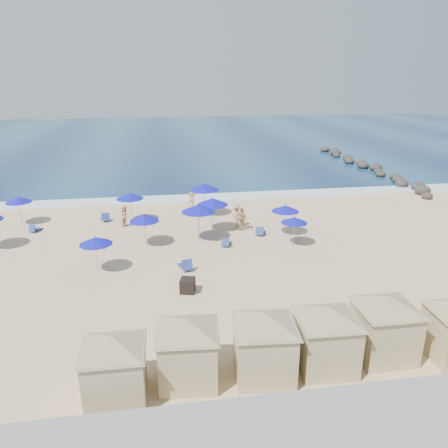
% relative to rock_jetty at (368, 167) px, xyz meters
% --- Properties ---
extents(ground, '(160.00, 160.00, 0.00)m').
position_rel_rock_jetty_xyz_m(ground, '(-24.01, -24.90, -0.36)').
color(ground, '#DAB88A').
rests_on(ground, ground).
extents(ocean, '(160.00, 80.00, 0.06)m').
position_rel_rock_jetty_xyz_m(ocean, '(-24.01, 30.10, -0.33)').
color(ocean, navy).
rests_on(ocean, ground).
extents(surf_line, '(160.00, 2.50, 0.08)m').
position_rel_rock_jetty_xyz_m(surf_line, '(-24.01, -9.40, -0.32)').
color(surf_line, white).
rests_on(surf_line, ground).
extents(rock_jetty, '(2.56, 26.66, 0.96)m').
position_rel_rock_jetty_xyz_m(rock_jetty, '(0.00, 0.00, 0.00)').
color(rock_jetty, '#282321').
rests_on(rock_jetty, ground).
extents(trash_bin, '(0.91, 0.91, 0.74)m').
position_rel_rock_jetty_xyz_m(trash_bin, '(-23.60, -27.40, 0.01)').
color(trash_bin, black).
rests_on(trash_bin, ground).
extents(cabana_0, '(4.40, 4.40, 2.76)m').
position_rel_rock_jetty_xyz_m(cabana_0, '(-26.67, -34.89, 1.22)').
color(cabana_0, '#C6B287').
rests_on(cabana_0, ground).
extents(cabana_1, '(4.52, 4.52, 2.84)m').
position_rel_rock_jetty_xyz_m(cabana_1, '(-24.13, -34.31, 1.27)').
color(cabana_1, '#C6B287').
rests_on(cabana_1, ground).
extents(cabana_2, '(4.63, 4.63, 2.91)m').
position_rel_rock_jetty_xyz_m(cabana_2, '(-21.30, -34.48, 1.31)').
color(cabana_2, '#C6B287').
rests_on(cabana_2, ground).
extents(cabana_3, '(4.59, 4.59, 2.88)m').
position_rel_rock_jetty_xyz_m(cabana_3, '(-18.85, -34.38, 1.29)').
color(cabana_3, '#C6B287').
rests_on(cabana_3, ground).
extents(cabana_4, '(4.69, 4.69, 2.94)m').
position_rel_rock_jetty_xyz_m(cabana_4, '(-16.29, -34.04, 1.32)').
color(cabana_4, '#C6B287').
rests_on(cabana_4, ground).
extents(umbrella_1, '(1.95, 1.95, 2.22)m').
position_rel_rock_jetty_xyz_m(umbrella_1, '(-35.15, -14.54, 1.57)').
color(umbrella_1, '#A5A8AD').
rests_on(umbrella_1, ground).
extents(umbrella_2, '(1.92, 1.92, 2.18)m').
position_rel_rock_jetty_xyz_m(umbrella_2, '(-28.48, -24.08, 1.53)').
color(umbrella_2, '#A5A8AD').
rests_on(umbrella_2, ground).
extents(umbrella_3, '(2.09, 2.09, 2.38)m').
position_rel_rock_jetty_xyz_m(umbrella_3, '(-26.96, -15.30, 1.70)').
color(umbrella_3, '#A5A8AD').
rests_on(umbrella_3, ground).
extents(umbrella_4, '(1.94, 1.94, 2.20)m').
position_rel_rock_jetty_xyz_m(umbrella_4, '(-25.83, -20.26, 1.55)').
color(umbrella_4, '#A5A8AD').
rests_on(umbrella_4, ground).
extents(umbrella_5, '(1.96, 1.96, 2.23)m').
position_rel_rock_jetty_xyz_m(umbrella_5, '(-25.83, -20.52, 1.57)').
color(umbrella_5, '#A5A8AD').
rests_on(umbrella_5, ground).
extents(umbrella_6, '(2.27, 2.27, 2.58)m').
position_rel_rock_jetty_xyz_m(umbrella_6, '(-21.07, -18.40, 1.88)').
color(umbrella_6, '#A5A8AD').
rests_on(umbrella_6, ground).
extents(umbrella_7, '(2.34, 2.34, 2.66)m').
position_rel_rock_jetty_xyz_m(umbrella_7, '(-22.24, -20.11, 1.95)').
color(umbrella_7, '#A5A8AD').
rests_on(umbrella_7, ground).
extents(umbrella_8, '(2.41, 2.41, 2.74)m').
position_rel_rock_jetty_xyz_m(umbrella_8, '(-21.23, -14.64, 2.01)').
color(umbrella_8, '#A5A8AD').
rests_on(umbrella_8, ground).
extents(umbrella_9, '(1.97, 1.97, 2.24)m').
position_rel_rock_jetty_xyz_m(umbrella_9, '(-16.16, -19.91, 1.58)').
color(umbrella_9, '#A5A8AD').
rests_on(umbrella_9, ground).
extents(umbrella_10, '(1.80, 1.80, 2.05)m').
position_rel_rock_jetty_xyz_m(umbrella_10, '(-16.16, -21.96, 1.41)').
color(umbrella_10, '#A5A8AD').
rests_on(umbrella_10, ground).
extents(beach_chair_1, '(0.90, 1.22, 0.61)m').
position_rel_rock_jetty_xyz_m(beach_chair_1, '(-33.76, -16.43, -0.15)').
color(beach_chair_1, navy).
rests_on(beach_chair_1, ground).
extents(beach_chair_2, '(0.93, 1.43, 0.73)m').
position_rel_rock_jetty_xyz_m(beach_chair_2, '(-29.00, -14.71, -0.11)').
color(beach_chair_2, navy).
rests_on(beach_chair_2, ground).
extents(beach_chair_3, '(0.87, 1.45, 0.75)m').
position_rel_rock_jetty_xyz_m(beach_chair_3, '(-23.49, -24.58, -0.10)').
color(beach_chair_3, navy).
rests_on(beach_chair_3, ground).
extents(beach_chair_4, '(0.88, 1.27, 0.64)m').
position_rel_rock_jetty_xyz_m(beach_chair_4, '(-20.56, -21.32, -0.14)').
color(beach_chair_4, navy).
rests_on(beach_chair_4, ground).
extents(beach_chair_5, '(0.99, 1.37, 0.69)m').
position_rel_rock_jetty_xyz_m(beach_chair_5, '(-17.83, -19.62, -0.12)').
color(beach_chair_5, navy).
rests_on(beach_chair_5, ground).
extents(beachgoer_0, '(0.86, 0.95, 1.60)m').
position_rel_rock_jetty_xyz_m(beachgoer_0, '(-27.32, -16.29, 0.44)').
color(beachgoer_0, tan).
rests_on(beachgoer_0, ground).
extents(beachgoer_1, '(0.91, 1.06, 1.71)m').
position_rel_rock_jetty_xyz_m(beachgoer_1, '(-18.95, -18.42, 0.49)').
color(beachgoer_1, tan).
rests_on(beachgoer_1, ground).
extents(beachgoer_2, '(0.72, 1.19, 1.80)m').
position_rel_rock_jetty_xyz_m(beachgoer_2, '(-19.24, -17.82, 0.54)').
color(beachgoer_2, tan).
rests_on(beachgoer_2, ground).
extents(beachgoer_3, '(0.76, 0.93, 1.64)m').
position_rel_rock_jetty_xyz_m(beachgoer_3, '(-22.08, -12.91, 0.46)').
color(beachgoer_3, tan).
rests_on(beachgoer_3, ground).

